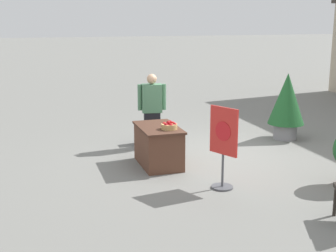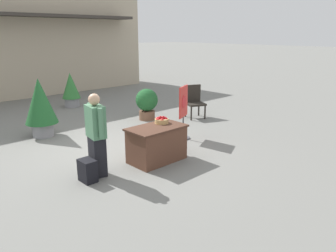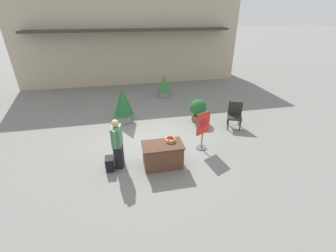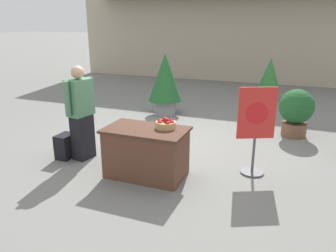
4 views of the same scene
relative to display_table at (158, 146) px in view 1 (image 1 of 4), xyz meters
The scene contains 7 objects.
ground_plane 1.28m from the display_table, 100.88° to the left, with size 120.00×120.00×0.00m, color slate.
display_table is the anchor object (origin of this frame).
apple_basket 0.53m from the display_table, 26.88° to the left, with size 0.30×0.30×0.16m.
person_visitor 1.39m from the display_table, behind, with size 0.33×0.60×1.59m.
backpack 1.61m from the display_table, behind, with size 0.24×0.34×0.42m.
poster_board 1.68m from the display_table, 24.09° to the left, with size 0.53×0.36×1.36m.
potted_plant_near_right 3.54m from the display_table, 107.32° to the left, with size 0.83×0.83×1.53m.
Camera 1 is at (8.45, -3.52, 2.76)m, focal length 50.00 mm.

